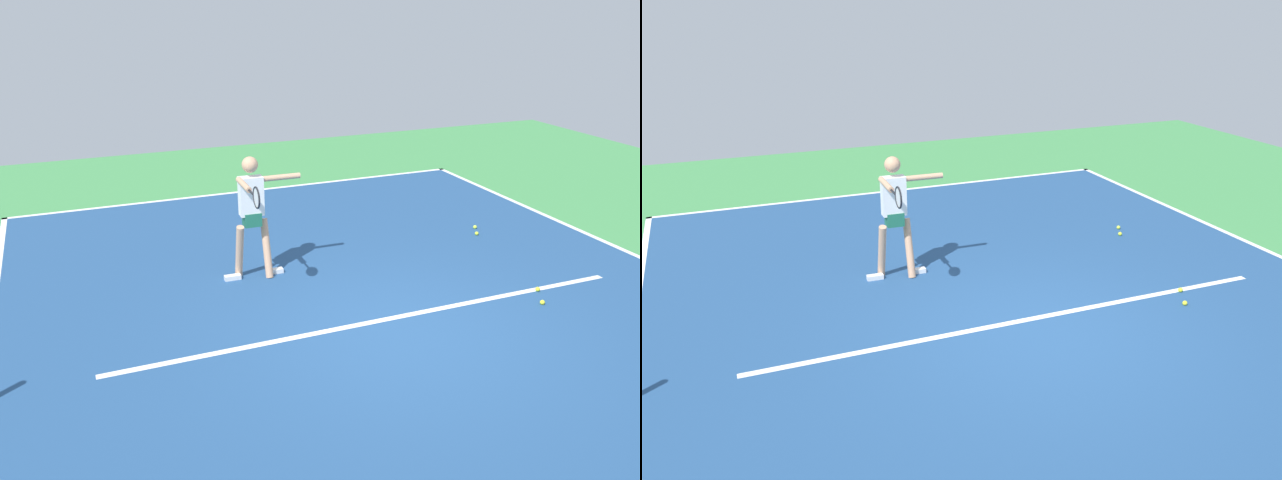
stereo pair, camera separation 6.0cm
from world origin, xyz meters
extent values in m
plane|color=#428E4C|center=(0.00, 0.00, 0.00)|extent=(21.68, 21.68, 0.00)
cube|color=navy|center=(0.00, 0.00, 0.00)|extent=(9.53, 13.21, 0.00)
cube|color=white|center=(0.00, -6.55, 0.00)|extent=(9.53, 0.10, 0.01)
cube|color=white|center=(0.00, -0.34, 0.00)|extent=(7.15, 0.10, 0.01)
cube|color=white|center=(0.00, -6.35, 0.00)|extent=(0.10, 0.30, 0.01)
cylinder|color=tan|center=(0.97, -2.29, 0.42)|extent=(0.12, 0.35, 0.87)
cube|color=white|center=(0.85, -2.28, 0.04)|extent=(0.24, 0.11, 0.07)
cylinder|color=tan|center=(1.38, -2.30, 0.42)|extent=(0.12, 0.35, 0.87)
cube|color=white|center=(1.50, -2.30, 0.04)|extent=(0.24, 0.11, 0.07)
cube|color=#1E664C|center=(1.18, -2.29, 0.90)|extent=(0.25, 0.21, 0.20)
cube|color=white|center=(1.18, -2.29, 1.25)|extent=(0.34, 0.19, 0.56)
sphere|color=tan|center=(1.18, -2.29, 1.70)|extent=(0.23, 0.23, 0.23)
cylinder|color=tan|center=(0.73, -2.28, 1.48)|extent=(0.56, 0.09, 0.08)
cylinder|color=tan|center=(1.35, -2.01, 1.51)|extent=(0.09, 0.56, 0.08)
cylinder|color=black|center=(1.36, -1.62, 1.51)|extent=(0.03, 0.22, 0.03)
torus|color=black|center=(1.37, -1.38, 1.51)|extent=(0.03, 0.29, 0.29)
cylinder|color=silver|center=(1.37, -1.38, 1.51)|extent=(0.01, 0.25, 0.25)
sphere|color=#C6E53D|center=(-3.06, -2.79, 0.03)|extent=(0.07, 0.07, 0.07)
sphere|color=yellow|center=(-2.38, -0.29, 0.03)|extent=(0.07, 0.07, 0.07)
sphere|color=yellow|center=(-2.16, 0.07, 0.03)|extent=(0.07, 0.07, 0.07)
sphere|color=#CCE033|center=(-2.90, -2.51, 0.03)|extent=(0.07, 0.07, 0.07)
camera|label=1|loc=(3.62, 6.30, 3.99)|focal=36.79mm
camera|label=2|loc=(3.56, 6.32, 3.99)|focal=36.79mm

